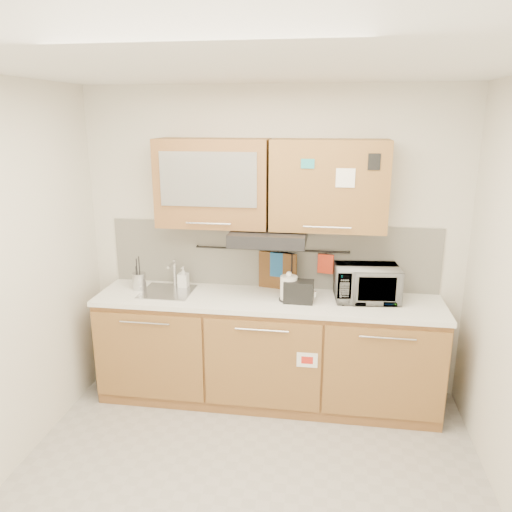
% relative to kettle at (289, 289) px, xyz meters
% --- Properties ---
extents(floor, '(3.20, 3.20, 0.00)m').
position_rel_kettle_xyz_m(floor, '(-0.18, -1.16, -1.02)').
color(floor, '#9E9993').
rests_on(floor, ground).
extents(ceiling, '(3.20, 3.20, 0.00)m').
position_rel_kettle_xyz_m(ceiling, '(-0.18, -1.16, 1.58)').
color(ceiling, white).
rests_on(ceiling, wall_back).
extents(wall_back, '(3.20, 0.00, 3.20)m').
position_rel_kettle_xyz_m(wall_back, '(-0.18, 0.34, 0.28)').
color(wall_back, silver).
rests_on(wall_back, ground).
extents(base_cabinet, '(2.80, 0.64, 0.88)m').
position_rel_kettle_xyz_m(base_cabinet, '(-0.18, 0.03, -0.61)').
color(base_cabinet, '#946034').
rests_on(base_cabinet, floor).
extents(countertop, '(2.82, 0.62, 0.04)m').
position_rel_kettle_xyz_m(countertop, '(-0.18, 0.03, -0.12)').
color(countertop, white).
rests_on(countertop, base_cabinet).
extents(backsplash, '(2.80, 0.02, 0.56)m').
position_rel_kettle_xyz_m(backsplash, '(-0.18, 0.32, 0.18)').
color(backsplash, silver).
rests_on(backsplash, countertop).
extents(upper_cabinets, '(1.82, 0.37, 0.70)m').
position_rel_kettle_xyz_m(upper_cabinets, '(-0.18, 0.16, 0.81)').
color(upper_cabinets, '#946034').
rests_on(upper_cabinets, wall_back).
extents(range_hood, '(0.60, 0.46, 0.10)m').
position_rel_kettle_xyz_m(range_hood, '(-0.18, 0.09, 0.40)').
color(range_hood, black).
rests_on(range_hood, upper_cabinets).
extents(sink, '(0.42, 0.40, 0.26)m').
position_rel_kettle_xyz_m(sink, '(-1.03, 0.04, -0.09)').
color(sink, silver).
rests_on(sink, countertop).
extents(utensil_rail, '(1.30, 0.02, 0.02)m').
position_rel_kettle_xyz_m(utensil_rail, '(-0.18, 0.29, 0.24)').
color(utensil_rail, black).
rests_on(utensil_rail, backsplash).
extents(utensil_crock, '(0.12, 0.12, 0.29)m').
position_rel_kettle_xyz_m(utensil_crock, '(-1.29, 0.08, -0.02)').
color(utensil_crock, '#B8B8BD').
rests_on(utensil_crock, countertop).
extents(kettle, '(0.18, 0.17, 0.24)m').
position_rel_kettle_xyz_m(kettle, '(0.00, 0.00, 0.00)').
color(kettle, white).
rests_on(kettle, countertop).
extents(toaster, '(0.24, 0.14, 0.18)m').
position_rel_kettle_xyz_m(toaster, '(0.08, -0.03, -0.01)').
color(toaster, black).
rests_on(toaster, countertop).
extents(microwave, '(0.53, 0.39, 0.28)m').
position_rel_kettle_xyz_m(microwave, '(0.62, 0.11, 0.04)').
color(microwave, '#999999').
rests_on(microwave, countertop).
extents(soap_bottle, '(0.09, 0.09, 0.19)m').
position_rel_kettle_xyz_m(soap_bottle, '(-0.93, 0.17, -0.00)').
color(soap_bottle, '#999999').
rests_on(soap_bottle, countertop).
extents(cutting_board, '(0.33, 0.09, 0.41)m').
position_rel_kettle_xyz_m(cutting_board, '(-0.12, 0.27, 0.02)').
color(cutting_board, brown).
rests_on(cutting_board, utensil_rail).
extents(oven_mitt, '(0.13, 0.05, 0.21)m').
position_rel_kettle_xyz_m(oven_mitt, '(-0.12, 0.27, 0.12)').
color(oven_mitt, '#205896').
rests_on(oven_mitt, utensil_rail).
extents(dark_pouch, '(0.13, 0.09, 0.20)m').
position_rel_kettle_xyz_m(dark_pouch, '(-0.04, 0.27, 0.12)').
color(dark_pouch, black).
rests_on(dark_pouch, utensil_rail).
extents(pot_holder, '(0.13, 0.05, 0.16)m').
position_rel_kettle_xyz_m(pot_holder, '(0.28, 0.27, 0.14)').
color(pot_holder, red).
rests_on(pot_holder, utensil_rail).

